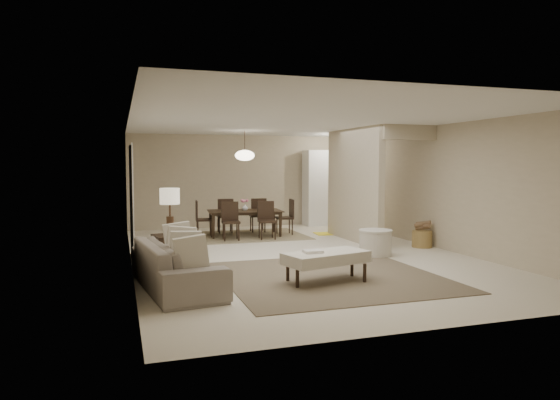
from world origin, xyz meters
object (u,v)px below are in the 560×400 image
object	(u,v)px
ottoman_bench	(326,258)
side_table	(171,252)
dining_table	(245,223)
wicker_basket	(422,239)
sofa	(176,265)
pantry_cabinet	(325,188)
round_pouf	(375,243)

from	to	relation	value
ottoman_bench	side_table	bearing A→B (deg)	126.99
side_table	dining_table	size ratio (longest dim) A/B	0.32
wicker_basket	dining_table	bearing A→B (deg)	138.82
ottoman_bench	dining_table	distance (m)	4.93
sofa	wicker_basket	xyz separation A→B (m)	(5.20, 1.93, -0.15)
sofa	side_table	distance (m)	1.34
ottoman_bench	wicker_basket	distance (m)	3.83
sofa	side_table	xyz separation A→B (m)	(0.05, 1.34, -0.04)
pantry_cabinet	ottoman_bench	size ratio (longest dim) A/B	1.57
side_table	dining_table	world-z (taller)	dining_table
sofa	round_pouf	bearing A→B (deg)	-77.67
side_table	wicker_basket	world-z (taller)	side_table
sofa	round_pouf	xyz separation A→B (m)	(3.82, 1.38, -0.08)
ottoman_bench	wicker_basket	world-z (taller)	ottoman_bench
wicker_basket	round_pouf	bearing A→B (deg)	-158.19
round_pouf	wicker_basket	bearing A→B (deg)	21.81
side_table	round_pouf	size ratio (longest dim) A/B	0.91
pantry_cabinet	sofa	xyz separation A→B (m)	(-4.80, -6.08, -0.73)
sofa	dining_table	size ratio (longest dim) A/B	1.26
pantry_cabinet	round_pouf	size ratio (longest dim) A/B	3.39
round_pouf	ottoman_bench	bearing A→B (deg)	-135.66
pantry_cabinet	ottoman_bench	bearing A→B (deg)	-112.94
wicker_basket	pantry_cabinet	bearing A→B (deg)	95.51
sofa	side_table	world-z (taller)	sofa
round_pouf	side_table	bearing A→B (deg)	-179.40
side_table	round_pouf	xyz separation A→B (m)	(3.77, 0.04, -0.04)
ottoman_bench	side_table	world-z (taller)	side_table
dining_table	ottoman_bench	bearing A→B (deg)	-84.47
pantry_cabinet	wicker_basket	bearing A→B (deg)	-84.49
ottoman_bench	dining_table	size ratio (longest dim) A/B	0.77
ottoman_bench	side_table	xyz separation A→B (m)	(-2.05, 1.64, -0.07)
dining_table	round_pouf	bearing A→B (deg)	-56.62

